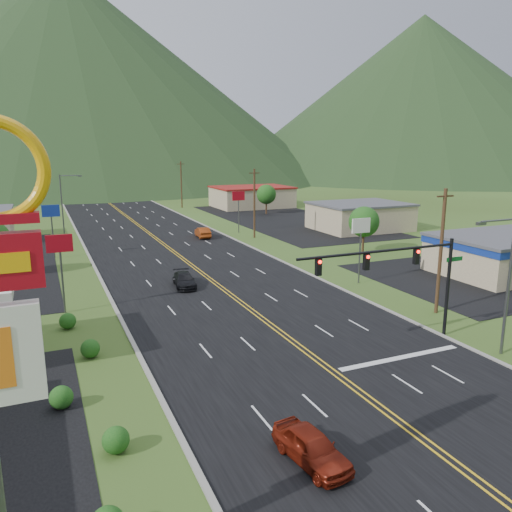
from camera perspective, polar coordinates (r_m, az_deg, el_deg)
name	(u,v)px	position (r m, az deg, el deg)	size (l,w,h in m)	color
ground	(503,500)	(23.08, 26.35, -23.75)	(500.00, 500.00, 0.00)	#384A1A
road	(503,500)	(23.08, 26.35, -23.75)	(20.00, 460.00, 0.04)	black
traffic_signal	(403,268)	(34.26, 16.50, -1.29)	(13.10, 0.43, 7.00)	black
streetlight_east	(506,277)	(34.86, 26.66, -2.13)	(3.28, 0.25, 9.00)	#59595E
streetlight_west	(64,200)	(81.83, -21.11, 6.02)	(3.28, 0.25, 9.00)	#59595E
building_east_near	(511,252)	(59.01, 27.10, 0.43)	(15.40, 10.40, 4.10)	#CDB98E
building_east_mid	(360,216)	(82.17, 11.78, 4.49)	(14.40, 11.40, 4.30)	#CDB98E
building_east_far	(252,197)	(110.71, -0.49, 6.79)	(16.40, 12.40, 4.50)	#CDB98E
pole_sign_west_a	(60,251)	(42.16, -21.49, 0.48)	(2.00, 0.18, 6.40)	#59595E
pole_sign_west_b	(51,216)	(63.89, -22.36, 4.22)	(2.00, 0.18, 6.40)	#59595E
pole_sign_east_a	(361,232)	(49.08, 11.89, 2.67)	(2.00, 0.18, 6.40)	#59595E
pole_sign_east_b	(239,200)	(77.15, -2.01, 6.40)	(2.00, 0.18, 6.40)	#59595E
tree_east_a	(364,222)	(64.08, 12.24, 3.84)	(3.84, 3.84, 5.82)	#382314
tree_east_b	(266,194)	(98.83, 1.18, 7.06)	(3.84, 3.84, 5.82)	#382314
utility_pole_a	(441,251)	(41.83, 20.37, 0.59)	(1.60, 0.28, 10.00)	#382314
utility_pole_b	(254,203)	(72.74, -0.19, 6.10)	(1.60, 0.28, 10.00)	#382314
utility_pole_c	(181,184)	(110.45, -8.53, 8.13)	(1.60, 0.28, 10.00)	#382314
utility_pole_d	(145,175)	(149.36, -12.62, 9.06)	(1.60, 0.28, 10.00)	#382314
mountain_n	(67,74)	(233.71, -20.81, 18.88)	(220.00, 220.00, 85.00)	#173317
mountain_ne	(419,97)	(249.46, 18.17, 16.87)	(180.00, 180.00, 70.00)	#173317
car_red_near	(311,448)	(22.67, 6.35, -20.94)	(1.67, 4.15, 1.42)	maroon
car_dark_mid	(184,280)	(48.01, -8.20, -2.78)	(1.83, 4.50, 1.31)	black
car_red_far	(203,233)	(73.66, -6.10, 2.68)	(1.59, 4.57, 1.51)	#9D3B11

